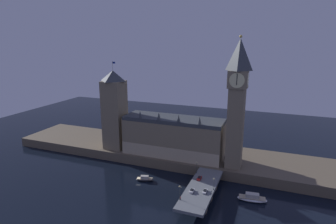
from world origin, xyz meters
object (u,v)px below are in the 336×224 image
(car_northbound_trail, at_px, (192,191))
(car_southbound_lead, at_px, (205,191))
(car_northbound_lead, at_px, (199,178))
(street_lamp_far, at_px, (197,166))
(pedestrian_mid_walk, at_px, (211,192))
(street_lamp_near, at_px, (180,191))
(street_lamp_mid, at_px, (214,182))
(victoria_tower, at_px, (115,110))
(pedestrian_near_rail, at_px, (180,198))
(clock_tower, at_px, (237,100))
(boat_downstream, at_px, (252,198))
(boat_upstream, at_px, (145,179))

(car_northbound_trail, height_order, car_southbound_lead, car_northbound_trail)
(car_northbound_lead, height_order, street_lamp_far, street_lamp_far)
(street_lamp_far, bearing_deg, car_northbound_trail, -80.51)
(car_northbound_lead, xyz_separation_m, pedestrian_mid_walk, (9.22, -12.13, 0.20))
(street_lamp_near, bearing_deg, car_northbound_trail, 68.19)
(street_lamp_mid, bearing_deg, car_northbound_lead, 139.51)
(victoria_tower, distance_m, pedestrian_near_rail, 84.36)
(street_lamp_far, bearing_deg, pedestrian_mid_walk, -55.76)
(clock_tower, distance_m, pedestrian_mid_walk, 53.06)
(victoria_tower, height_order, street_lamp_far, victoria_tower)
(car_southbound_lead, bearing_deg, clock_tower, 76.42)
(victoria_tower, distance_m, car_northbound_trail, 82.28)
(street_lamp_near, height_order, street_lamp_mid, street_lamp_near)
(clock_tower, xyz_separation_m, car_southbound_lead, (-8.45, -34.99, -39.87))
(street_lamp_near, relative_size, street_lamp_far, 1.02)
(clock_tower, height_order, street_lamp_near, clock_tower)
(car_northbound_lead, bearing_deg, pedestrian_mid_walk, -52.78)
(street_lamp_near, bearing_deg, victoria_tower, 143.06)
(car_southbound_lead, height_order, pedestrian_mid_walk, pedestrian_mid_walk)
(pedestrian_near_rail, relative_size, pedestrian_mid_walk, 1.04)
(pedestrian_mid_walk, relative_size, boat_downstream, 0.11)
(pedestrian_near_rail, distance_m, street_lamp_far, 29.71)
(street_lamp_mid, height_order, boat_downstream, street_lamp_mid)
(clock_tower, height_order, car_northbound_trail, clock_tower)
(pedestrian_near_rail, relative_size, boat_upstream, 0.16)
(car_northbound_lead, distance_m, car_northbound_trail, 14.25)
(pedestrian_near_rail, distance_m, boat_upstream, 36.19)
(clock_tower, height_order, street_lamp_far, clock_tower)
(clock_tower, xyz_separation_m, car_northbound_trail, (-14.60, -37.01, -39.81))
(victoria_tower, xyz_separation_m, boat_downstream, (95.30, -26.67, -31.81))
(car_southbound_lead, bearing_deg, street_lamp_near, -131.96)
(car_southbound_lead, bearing_deg, street_lamp_mid, 49.22)
(victoria_tower, xyz_separation_m, street_lamp_mid, (76.83, -33.21, -23.24))
(pedestrian_mid_walk, height_order, boat_upstream, pedestrian_mid_walk)
(clock_tower, relative_size, boat_downstream, 4.99)
(pedestrian_near_rail, distance_m, street_lamp_near, 3.64)
(pedestrian_mid_walk, bearing_deg, street_lamp_near, -139.60)
(car_northbound_trail, height_order, boat_downstream, car_northbound_trail)
(clock_tower, bearing_deg, pedestrian_near_rail, -111.12)
(pedestrian_mid_walk, xyz_separation_m, street_lamp_far, (-12.69, 18.64, 3.57))
(car_northbound_lead, relative_size, street_lamp_far, 0.59)
(street_lamp_mid, bearing_deg, car_southbound_lead, -130.78)
(pedestrian_near_rail, bearing_deg, street_lamp_mid, 49.35)
(car_southbound_lead, bearing_deg, car_northbound_lead, 116.66)
(victoria_tower, bearing_deg, car_southbound_lead, -26.91)
(car_southbound_lead, xyz_separation_m, street_lamp_far, (-9.62, 18.74, 3.83))
(pedestrian_mid_walk, xyz_separation_m, boat_upstream, (-41.24, 10.09, -5.69))
(victoria_tower, bearing_deg, pedestrian_near_rail, -36.80)
(car_southbound_lead, distance_m, boat_downstream, 24.87)
(car_northbound_trail, bearing_deg, pedestrian_near_rail, -109.38)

